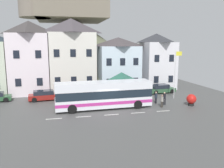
{
  "coord_description": "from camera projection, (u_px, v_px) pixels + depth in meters",
  "views": [
    {
      "loc": [
        -5.33,
        -24.78,
        7.42
      ],
      "look_at": [
        1.39,
        3.8,
        2.33
      ],
      "focal_mm": 36.59,
      "sensor_mm": 36.0,
      "label": 1
    }
  ],
  "objects": [
    {
      "name": "townhouse_02",
      "position": [
        72.0,
        56.0,
        36.02
      ],
      "size": [
        6.99,
        6.0,
        11.41
      ],
      "color": "silver",
      "rests_on": "ground_plane"
    },
    {
      "name": "pedestrian_01",
      "position": [
        141.0,
        94.0,
        30.37
      ],
      "size": [
        0.34,
        0.32,
        1.54
      ],
      "color": "#38332D",
      "rests_on": "ground_plane"
    },
    {
      "name": "public_bench",
      "position": [
        113.0,
        93.0,
        33.23
      ],
      "size": [
        1.49,
        0.48,
        0.87
      ],
      "color": "brown",
      "rests_on": "ground_plane"
    },
    {
      "name": "pedestrian_03",
      "position": [
        164.0,
        98.0,
        28.31
      ],
      "size": [
        0.34,
        0.34,
        1.61
      ],
      "color": "black",
      "rests_on": "ground_plane"
    },
    {
      "name": "parked_car_00",
      "position": [
        161.0,
        89.0,
        35.38
      ],
      "size": [
        4.42,
        2.29,
        1.33
      ],
      "rotation": [
        0.0,
        0.0,
        0.1
      ],
      "color": "#305839",
      "rests_on": "ground_plane"
    },
    {
      "name": "townhouse_03",
      "position": [
        118.0,
        64.0,
        37.64
      ],
      "size": [
        6.43,
        5.36,
        8.58
      ],
      "color": "silver",
      "rests_on": "ground_plane"
    },
    {
      "name": "pedestrian_02",
      "position": [
        156.0,
        97.0,
        29.0
      ],
      "size": [
        0.33,
        0.33,
        1.52
      ],
      "color": "black",
      "rests_on": "ground_plane"
    },
    {
      "name": "transit_bus",
      "position": [
        104.0,
        95.0,
        26.67
      ],
      "size": [
        11.31,
        2.93,
        3.17
      ],
      "rotation": [
        0.0,
        0.0,
        0.03
      ],
      "color": "white",
      "rests_on": "ground_plane"
    },
    {
      "name": "harbour_buoy",
      "position": [
        191.0,
        99.0,
        27.94
      ],
      "size": [
        1.19,
        1.19,
        1.44
      ],
      "color": "black",
      "rests_on": "ground_plane"
    },
    {
      "name": "parked_car_02",
      "position": [
        45.0,
        95.0,
        30.71
      ],
      "size": [
        4.44,
        2.12,
        1.33
      ],
      "rotation": [
        0.0,
        0.0,
        0.09
      ],
      "color": "maroon",
      "rests_on": "ground_plane"
    },
    {
      "name": "flagpole",
      "position": [
        176.0,
        71.0,
        31.28
      ],
      "size": [
        0.95,
        0.1,
        6.56
      ],
      "color": "silver",
      "rests_on": "ground_plane"
    },
    {
      "name": "ground_plane",
      "position": [
        108.0,
        110.0,
        26.24
      ],
      "size": [
        40.0,
        60.0,
        0.07
      ],
      "color": "#515150"
    },
    {
      "name": "pedestrian_00",
      "position": [
        162.0,
        100.0,
        27.13
      ],
      "size": [
        0.31,
        0.3,
        1.55
      ],
      "color": "#38332D",
      "rests_on": "ground_plane"
    },
    {
      "name": "townhouse_01",
      "position": [
        30.0,
        57.0,
        34.96
      ],
      "size": [
        5.78,
        6.66,
        10.94
      ],
      "color": "white",
      "rests_on": "ground_plane"
    },
    {
      "name": "bus_shelter",
      "position": [
        121.0,
        77.0,
        31.28
      ],
      "size": [
        3.6,
        3.6,
        3.68
      ],
      "color": "#473D33",
      "rests_on": "ground_plane"
    },
    {
      "name": "hilltop_castle",
      "position": [
        71.0,
        44.0,
        52.33
      ],
      "size": [
        39.59,
        39.59,
        21.89
      ],
      "color": "#63674D",
      "rests_on": "ground_plane"
    },
    {
      "name": "townhouse_04",
      "position": [
        156.0,
        61.0,
        39.7
      ],
      "size": [
        5.12,
        6.53,
        9.29
      ],
      "color": "white",
      "rests_on": "ground_plane"
    },
    {
      "name": "parked_car_01",
      "position": [
        113.0,
        91.0,
        33.76
      ],
      "size": [
        4.12,
        2.03,
        1.28
      ],
      "rotation": [
        0.0,
        0.0,
        0.04
      ],
      "color": "slate",
      "rests_on": "ground_plane"
    }
  ]
}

